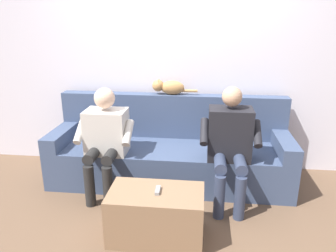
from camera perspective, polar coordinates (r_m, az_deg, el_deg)
The scene contains 8 objects.
ground_plane at distance 3.06m, azimuth -1.21°, elevation -15.56°, with size 8.00×8.00×0.00m, color brown.
back_wall at distance 3.73m, azimuth 1.13°, elevation 12.76°, with size 4.64×0.06×2.69m, color silver.
couch at distance 3.56m, azimuth 0.35°, elevation -4.85°, with size 2.55×0.78×0.91m.
coffee_table at distance 2.71m, azimuth -2.10°, elevation -15.39°, with size 0.76×0.44×0.41m.
person_left_seated at distance 3.09m, azimuth 10.92°, elevation -2.41°, with size 0.56×0.58×1.13m.
person_right_seated at distance 3.25m, azimuth -11.07°, elevation -1.68°, with size 0.56×0.54×1.08m.
cat_on_backrest at distance 3.60m, azimuth 0.05°, elevation 6.93°, with size 0.51×0.13×0.17m.
remote_gray at distance 2.60m, azimuth -1.83°, elevation -11.31°, with size 0.12×0.04×0.03m, color gray.
Camera 1 is at (-0.35, 3.11, 1.72)m, focal length 34.38 mm.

